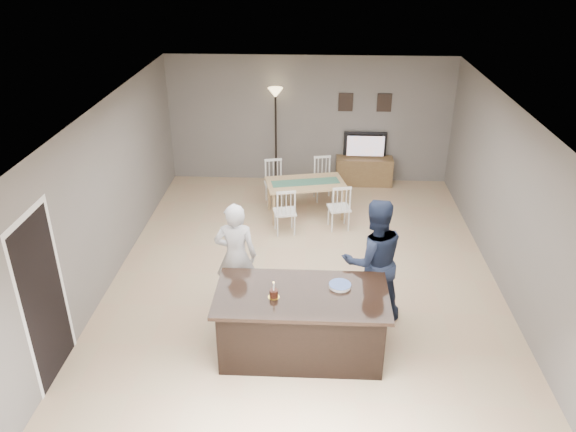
{
  "coord_description": "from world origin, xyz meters",
  "views": [
    {
      "loc": [
        0.11,
        -7.55,
        4.84
      ],
      "look_at": [
        -0.24,
        -0.3,
        1.21
      ],
      "focal_mm": 35.0,
      "sensor_mm": 36.0,
      "label": 1
    }
  ],
  "objects_px": {
    "kitchen_island": "(301,323)",
    "television": "(365,145)",
    "tv_console": "(364,171)",
    "dining_table": "(305,188)",
    "birthday_cake": "(274,293)",
    "man": "(373,260)",
    "floor_lamp": "(276,110)",
    "woman": "(236,256)",
    "plate_stack": "(340,285)"
  },
  "relations": [
    {
      "from": "man",
      "to": "plate_stack",
      "type": "height_order",
      "value": "man"
    },
    {
      "from": "tv_console",
      "to": "plate_stack",
      "type": "bearing_deg",
      "value": -97.64
    },
    {
      "from": "plate_stack",
      "to": "dining_table",
      "type": "relative_size",
      "value": 0.15
    },
    {
      "from": "birthday_cake",
      "to": "floor_lamp",
      "type": "distance_m",
      "value": 5.73
    },
    {
      "from": "dining_table",
      "to": "man",
      "type": "bearing_deg",
      "value": -84.96
    },
    {
      "from": "kitchen_island",
      "to": "birthday_cake",
      "type": "relative_size",
      "value": 9.66
    },
    {
      "from": "plate_stack",
      "to": "floor_lamp",
      "type": "bearing_deg",
      "value": 102.22
    },
    {
      "from": "man",
      "to": "birthday_cake",
      "type": "bearing_deg",
      "value": 23.64
    },
    {
      "from": "tv_console",
      "to": "plate_stack",
      "type": "relative_size",
      "value": 4.3
    },
    {
      "from": "man",
      "to": "plate_stack",
      "type": "xyz_separation_m",
      "value": [
        -0.48,
        -0.67,
        0.02
      ]
    },
    {
      "from": "woman",
      "to": "birthday_cake",
      "type": "bearing_deg",
      "value": 117.97
    },
    {
      "from": "woman",
      "to": "dining_table",
      "type": "xyz_separation_m",
      "value": [
        0.92,
        3.0,
        -0.25
      ]
    },
    {
      "from": "kitchen_island",
      "to": "floor_lamp",
      "type": "bearing_deg",
      "value": 97.14
    },
    {
      "from": "kitchen_island",
      "to": "woman",
      "type": "xyz_separation_m",
      "value": [
        -0.95,
        0.99,
        0.36
      ]
    },
    {
      "from": "kitchen_island",
      "to": "dining_table",
      "type": "xyz_separation_m",
      "value": [
        -0.03,
        3.99,
        0.11
      ]
    },
    {
      "from": "woman",
      "to": "tv_console",
      "type": "bearing_deg",
      "value": -116.53
    },
    {
      "from": "dining_table",
      "to": "floor_lamp",
      "type": "bearing_deg",
      "value": 100.39
    },
    {
      "from": "kitchen_island",
      "to": "dining_table",
      "type": "relative_size",
      "value": 1.14
    },
    {
      "from": "tv_console",
      "to": "kitchen_island",
      "type": "bearing_deg",
      "value": -102.16
    },
    {
      "from": "birthday_cake",
      "to": "kitchen_island",
      "type": "bearing_deg",
      "value": 15.54
    },
    {
      "from": "kitchen_island",
      "to": "plate_stack",
      "type": "bearing_deg",
      "value": 19.22
    },
    {
      "from": "television",
      "to": "tv_console",
      "type": "bearing_deg",
      "value": 90.0
    },
    {
      "from": "birthday_cake",
      "to": "floor_lamp",
      "type": "xyz_separation_m",
      "value": [
        -0.36,
        5.68,
        0.66
      ]
    },
    {
      "from": "kitchen_island",
      "to": "television",
      "type": "xyz_separation_m",
      "value": [
        1.2,
        5.64,
        0.41
      ]
    },
    {
      "from": "birthday_cake",
      "to": "plate_stack",
      "type": "distance_m",
      "value": 0.85
    },
    {
      "from": "kitchen_island",
      "to": "woman",
      "type": "height_order",
      "value": "woman"
    },
    {
      "from": "kitchen_island",
      "to": "floor_lamp",
      "type": "relative_size",
      "value": 1.04
    },
    {
      "from": "man",
      "to": "plate_stack",
      "type": "distance_m",
      "value": 0.82
    },
    {
      "from": "kitchen_island",
      "to": "tv_console",
      "type": "height_order",
      "value": "kitchen_island"
    },
    {
      "from": "tv_console",
      "to": "man",
      "type": "distance_m",
      "value": 4.78
    },
    {
      "from": "tv_console",
      "to": "television",
      "type": "distance_m",
      "value": 0.57
    },
    {
      "from": "kitchen_island",
      "to": "floor_lamp",
      "type": "height_order",
      "value": "floor_lamp"
    },
    {
      "from": "television",
      "to": "man",
      "type": "height_order",
      "value": "man"
    },
    {
      "from": "kitchen_island",
      "to": "birthday_cake",
      "type": "distance_m",
      "value": 0.61
    },
    {
      "from": "birthday_cake",
      "to": "floor_lamp",
      "type": "height_order",
      "value": "floor_lamp"
    },
    {
      "from": "woman",
      "to": "plate_stack",
      "type": "relative_size",
      "value": 5.84
    },
    {
      "from": "tv_console",
      "to": "birthday_cake",
      "type": "bearing_deg",
      "value": -105.2
    },
    {
      "from": "tv_console",
      "to": "plate_stack",
      "type": "height_order",
      "value": "plate_stack"
    },
    {
      "from": "dining_table",
      "to": "television",
      "type": "bearing_deg",
      "value": 40.86
    },
    {
      "from": "kitchen_island",
      "to": "plate_stack",
      "type": "xyz_separation_m",
      "value": [
        0.47,
        0.17,
        0.47
      ]
    },
    {
      "from": "man",
      "to": "kitchen_island",
      "type": "bearing_deg",
      "value": 29.17
    },
    {
      "from": "kitchen_island",
      "to": "dining_table",
      "type": "bearing_deg",
      "value": 90.49
    },
    {
      "from": "woman",
      "to": "birthday_cake",
      "type": "xyz_separation_m",
      "value": [
        0.61,
        -1.09,
        0.14
      ]
    },
    {
      "from": "birthday_cake",
      "to": "woman",
      "type": "bearing_deg",
      "value": 119.34
    },
    {
      "from": "tv_console",
      "to": "man",
      "type": "relative_size",
      "value": 0.67
    },
    {
      "from": "man",
      "to": "birthday_cake",
      "type": "relative_size",
      "value": 8.07
    },
    {
      "from": "kitchen_island",
      "to": "floor_lamp",
      "type": "distance_m",
      "value": 5.75
    },
    {
      "from": "television",
      "to": "woman",
      "type": "bearing_deg",
      "value": 65.17
    },
    {
      "from": "kitchen_island",
      "to": "birthday_cake",
      "type": "bearing_deg",
      "value": -164.46
    },
    {
      "from": "floor_lamp",
      "to": "kitchen_island",
      "type": "bearing_deg",
      "value": -82.86
    }
  ]
}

